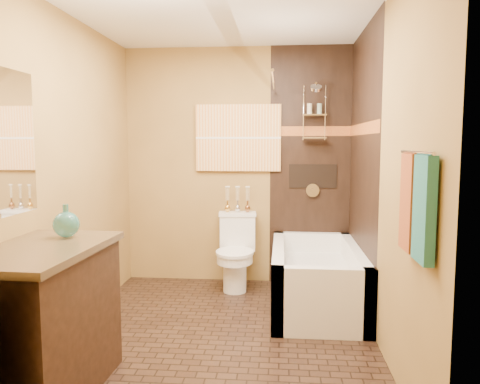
# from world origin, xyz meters

# --- Properties ---
(floor) EXTENTS (3.00, 3.00, 0.00)m
(floor) POSITION_xyz_m (0.00, 0.00, 0.00)
(floor) COLOR black
(floor) RESTS_ON ground
(wall_left) EXTENTS (0.02, 3.00, 2.50)m
(wall_left) POSITION_xyz_m (-1.20, 0.00, 1.25)
(wall_left) COLOR #A68040
(wall_left) RESTS_ON floor
(wall_right) EXTENTS (0.02, 3.00, 2.50)m
(wall_right) POSITION_xyz_m (1.20, 0.00, 1.25)
(wall_right) COLOR #A68040
(wall_right) RESTS_ON floor
(wall_back) EXTENTS (2.40, 0.02, 2.50)m
(wall_back) POSITION_xyz_m (0.00, 1.50, 1.25)
(wall_back) COLOR #A68040
(wall_back) RESTS_ON floor
(wall_front) EXTENTS (2.40, 0.02, 2.50)m
(wall_front) POSITION_xyz_m (0.00, -1.50, 1.25)
(wall_front) COLOR #A68040
(wall_front) RESTS_ON floor
(ceiling) EXTENTS (3.00, 3.00, 0.00)m
(ceiling) POSITION_xyz_m (0.00, 0.00, 2.50)
(ceiling) COLOR silver
(ceiling) RESTS_ON wall_back
(alcove_tile_back) EXTENTS (0.85, 0.01, 2.50)m
(alcove_tile_back) POSITION_xyz_m (0.78, 1.49, 1.25)
(alcove_tile_back) COLOR black
(alcove_tile_back) RESTS_ON wall_back
(alcove_tile_right) EXTENTS (0.01, 1.50, 2.50)m
(alcove_tile_right) POSITION_xyz_m (1.19, 0.75, 1.25)
(alcove_tile_right) COLOR black
(alcove_tile_right) RESTS_ON wall_right
(mosaic_band_back) EXTENTS (0.85, 0.01, 0.10)m
(mosaic_band_back) POSITION_xyz_m (0.78, 1.48, 1.62)
(mosaic_band_back) COLOR #99401B
(mosaic_band_back) RESTS_ON alcove_tile_back
(mosaic_band_right) EXTENTS (0.01, 1.50, 0.10)m
(mosaic_band_right) POSITION_xyz_m (1.18, 0.75, 1.62)
(mosaic_band_right) COLOR #99401B
(mosaic_band_right) RESTS_ON alcove_tile_right
(alcove_niche) EXTENTS (0.50, 0.01, 0.25)m
(alcove_niche) POSITION_xyz_m (0.80, 1.48, 1.15)
(alcove_niche) COLOR black
(alcove_niche) RESTS_ON alcove_tile_back
(shower_fixtures) EXTENTS (0.24, 0.33, 1.16)m
(shower_fixtures) POSITION_xyz_m (0.80, 1.38, 1.67)
(shower_fixtures) COLOR silver
(shower_fixtures) RESTS_ON floor
(curtain_rod) EXTENTS (0.03, 1.55, 0.03)m
(curtain_rod) POSITION_xyz_m (0.40, 0.75, 2.02)
(curtain_rod) COLOR silver
(curtain_rod) RESTS_ON wall_back
(towel_bar) EXTENTS (0.02, 0.55, 0.02)m
(towel_bar) POSITION_xyz_m (1.15, -1.05, 1.45)
(towel_bar) COLOR silver
(towel_bar) RESTS_ON wall_right
(towel_teal) EXTENTS (0.05, 0.22, 0.52)m
(towel_teal) POSITION_xyz_m (1.16, -1.18, 1.18)
(towel_teal) COLOR #206C63
(towel_teal) RESTS_ON towel_bar
(towel_rust) EXTENTS (0.05, 0.22, 0.52)m
(towel_rust) POSITION_xyz_m (1.16, -0.92, 1.18)
(towel_rust) COLOR #933E1A
(towel_rust) RESTS_ON towel_bar
(sunset_painting) EXTENTS (0.90, 0.04, 0.70)m
(sunset_painting) POSITION_xyz_m (0.01, 1.48, 1.55)
(sunset_painting) COLOR orange
(sunset_painting) RESTS_ON wall_back
(bathtub) EXTENTS (0.80, 1.50, 0.55)m
(bathtub) POSITION_xyz_m (0.80, 0.75, 0.22)
(bathtub) COLOR white
(bathtub) RESTS_ON floor
(toilet) EXTENTS (0.40, 0.59, 0.77)m
(toilet) POSITION_xyz_m (0.01, 1.22, 0.39)
(toilet) COLOR white
(toilet) RESTS_ON floor
(vanity) EXTENTS (0.66, 1.05, 0.90)m
(vanity) POSITION_xyz_m (-0.92, -0.95, 0.45)
(vanity) COLOR black
(vanity) RESTS_ON floor
(teal_bottle) EXTENTS (0.19, 0.19, 0.26)m
(teal_bottle) POSITION_xyz_m (-0.87, -0.68, 1.01)
(teal_bottle) COLOR #27766F
(teal_bottle) RESTS_ON vanity
(bud_vases) EXTENTS (0.27, 0.06, 0.27)m
(bud_vases) POSITION_xyz_m (0.01, 1.39, 0.92)
(bud_vases) COLOR gold
(bud_vases) RESTS_ON toilet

